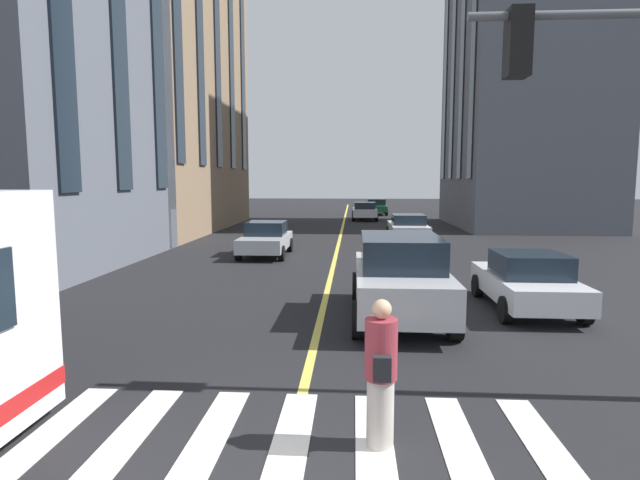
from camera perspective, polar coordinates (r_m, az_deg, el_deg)
lane_centre_line at (r=24.24m, az=2.00°, el=-0.68°), size 80.00×0.16×0.01m
crosswalk_marking at (r=6.79m, az=-3.07°, el=-20.72°), size 2.40×6.45×0.01m
car_white_far at (r=26.62m, az=9.70°, el=1.40°), size 4.40×1.95×1.37m
car_silver_parked_b at (r=21.28m, az=-6.02°, el=0.13°), size 3.90×1.89×1.40m
car_white_mid at (r=40.12m, az=4.96°, el=3.24°), size 4.40×1.95×1.37m
car_green_oncoming at (r=46.10m, az=6.24°, el=3.67°), size 3.90×1.89×1.40m
car_silver_near at (r=11.75m, az=8.83°, el=-3.97°), size 4.70×2.14×1.88m
car_white_trailing at (r=13.37m, az=21.91°, el=-4.24°), size 3.90×1.89×1.40m
pedestrian_near at (r=6.21m, az=6.74°, el=-14.47°), size 0.50×0.38×1.77m
building_right_near at (r=37.93m, az=21.79°, el=18.77°), size 12.13×8.67×22.69m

